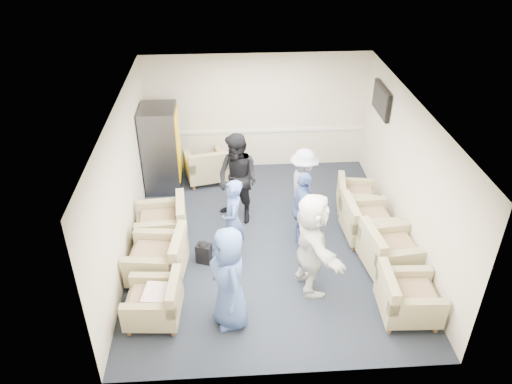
{
  "coord_description": "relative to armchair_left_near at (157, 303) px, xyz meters",
  "views": [
    {
      "loc": [
        -0.69,
        -7.48,
        5.79
      ],
      "look_at": [
        -0.19,
        0.2,
        0.98
      ],
      "focal_mm": 35.0,
      "sensor_mm": 36.0,
      "label": 1
    }
  ],
  "objects": [
    {
      "name": "person_front_left",
      "position": [
        1.11,
        -0.11,
        0.53
      ],
      "size": [
        0.77,
        0.96,
        1.71
      ],
      "primitive_type": "imported",
      "rotation": [
        0.0,
        0.0,
        -1.27
      ],
      "color": "#405999",
      "rests_on": "floor"
    },
    {
      "name": "pillow",
      "position": [
        -0.01,
        0.0,
        0.17
      ],
      "size": [
        0.4,
        0.49,
        0.13
      ],
      "primitive_type": "cube",
      "rotation": [
        0.0,
        0.0,
        -1.7
      ],
      "color": "white",
      "rests_on": "armchair_left_near"
    },
    {
      "name": "armchair_right_far",
      "position": [
        3.7,
        2.8,
        -0.03
      ],
      "size": [
        0.86,
        0.86,
        0.6
      ],
      "rotation": [
        0.0,
        0.0,
        1.41
      ],
      "color": "#968A61",
      "rests_on": "floor"
    },
    {
      "name": "floor",
      "position": [
        1.84,
        1.85,
        -0.33
      ],
      "size": [
        6.0,
        6.0,
        0.0
      ],
      "primitive_type": "plane",
      "color": "black",
      "rests_on": "ground"
    },
    {
      "name": "vending_machine",
      "position": [
        -0.25,
        4.0,
        0.61
      ],
      "size": [
        0.76,
        0.89,
        1.87
      ],
      "color": "#45454B",
      "rests_on": "floor"
    },
    {
      "name": "person_back_right",
      "position": [
        2.6,
        2.54,
        0.45
      ],
      "size": [
        0.62,
        1.02,
        1.55
      ],
      "primitive_type": "imported",
      "rotation": [
        0.0,
        0.0,
        1.62
      ],
      "color": "silver",
      "rests_on": "floor"
    },
    {
      "name": "back_wall",
      "position": [
        1.84,
        4.85,
        1.02
      ],
      "size": [
        5.0,
        0.02,
        2.7
      ],
      "primitive_type": "cube",
      "color": "beige",
      "rests_on": "floor"
    },
    {
      "name": "armchair_right_near",
      "position": [
        3.8,
        -0.17,
        0.02
      ],
      "size": [
        0.9,
        0.9,
        0.7
      ],
      "rotation": [
        0.0,
        0.0,
        1.53
      ],
      "color": "#968A61",
      "rests_on": "floor"
    },
    {
      "name": "tv",
      "position": [
        4.28,
        3.65,
        1.72
      ],
      "size": [
        0.1,
        1.0,
        0.58
      ],
      "color": "black",
      "rests_on": "right_wall"
    },
    {
      "name": "armchair_corner",
      "position": [
        0.67,
        4.18,
        0.02
      ],
      "size": [
        1.04,
        1.04,
        0.7
      ],
      "rotation": [
        0.0,
        0.0,
        3.37
      ],
      "color": "#968A61",
      "rests_on": "floor"
    },
    {
      "name": "backpack",
      "position": [
        0.68,
        1.33,
        -0.1
      ],
      "size": [
        0.31,
        0.26,
        0.45
      ],
      "rotation": [
        0.0,
        0.0,
        -0.34
      ],
      "color": "black",
      "rests_on": "floor"
    },
    {
      "name": "person_back_left",
      "position": [
        1.34,
        2.62,
        0.6
      ],
      "size": [
        1.13,
        1.12,
        1.84
      ],
      "primitive_type": "imported",
      "rotation": [
        0.0,
        0.0,
        -0.75
      ],
      "color": "black",
      "rests_on": "floor"
    },
    {
      "name": "armchair_left_far",
      "position": [
        -0.05,
        2.01,
        0.03
      ],
      "size": [
        0.97,
        0.97,
        0.72
      ],
      "rotation": [
        0.0,
        0.0,
        -1.5
      ],
      "color": "#968A61",
      "rests_on": "floor"
    },
    {
      "name": "ceiling",
      "position": [
        1.84,
        1.85,
        2.37
      ],
      "size": [
        6.0,
        6.0,
        0.0
      ],
      "primitive_type": "plane",
      "rotation": [
        3.14,
        0.0,
        0.0
      ],
      "color": "silver",
      "rests_on": "back_wall"
    },
    {
      "name": "armchair_left_mid",
      "position": [
        -0.03,
        0.98,
        0.04
      ],
      "size": [
        1.03,
        1.03,
        0.74
      ],
      "rotation": [
        0.0,
        0.0,
        -1.69
      ],
      "color": "#968A61",
      "rests_on": "floor"
    },
    {
      "name": "person_mid_left",
      "position": [
        1.21,
        1.45,
        0.46
      ],
      "size": [
        0.39,
        0.58,
        1.57
      ],
      "primitive_type": "imported",
      "rotation": [
        0.0,
        0.0,
        -1.55
      ],
      "color": "#405999",
      "rests_on": "floor"
    },
    {
      "name": "chair_rail",
      "position": [
        1.84,
        4.83,
        0.57
      ],
      "size": [
        4.98,
        0.04,
        0.06
      ],
      "primitive_type": "cube",
      "color": "silver",
      "rests_on": "back_wall"
    },
    {
      "name": "armchair_right_midfar",
      "position": [
        3.69,
        1.85,
        0.03
      ],
      "size": [
        0.92,
        0.92,
        0.7
      ],
      "rotation": [
        0.0,
        0.0,
        1.62
      ],
      "color": "#968A61",
      "rests_on": "floor"
    },
    {
      "name": "armchair_right_midnear",
      "position": [
        3.85,
        0.91,
        0.04
      ],
      "size": [
        1.03,
        1.03,
        0.74
      ],
      "rotation": [
        0.0,
        0.0,
        1.69
      ],
      "color": "#968A61",
      "rests_on": "floor"
    },
    {
      "name": "person_front_right",
      "position": [
        2.44,
        0.57,
        0.57
      ],
      "size": [
        0.82,
        1.74,
        1.8
      ],
      "primitive_type": "imported",
      "rotation": [
        0.0,
        0.0,
        1.75
      ],
      "color": "white",
      "rests_on": "floor"
    },
    {
      "name": "armchair_left_near",
      "position": [
        0.0,
        0.0,
        0.0
      ],
      "size": [
        0.87,
        0.87,
        0.65
      ],
      "rotation": [
        0.0,
        0.0,
        -1.64
      ],
      "color": "#968A61",
      "rests_on": "floor"
    },
    {
      "name": "front_wall",
      "position": [
        1.84,
        -1.15,
        1.02
      ],
      "size": [
        5.0,
        0.02,
        2.7
      ],
      "primitive_type": "cube",
      "color": "beige",
      "rests_on": "floor"
    },
    {
      "name": "right_wall",
      "position": [
        4.34,
        1.85,
        1.02
      ],
      "size": [
        0.02,
        6.0,
        2.7
      ],
      "primitive_type": "cube",
      "color": "beige",
      "rests_on": "floor"
    },
    {
      "name": "person_mid_right",
      "position": [
        2.47,
        1.71,
        0.44
      ],
      "size": [
        0.4,
        0.91,
        1.53
      ],
      "primitive_type": "imported",
      "rotation": [
        0.0,
        0.0,
        1.6
      ],
      "color": "#405999",
      "rests_on": "floor"
    },
    {
      "name": "left_wall",
      "position": [
        -0.66,
        1.85,
        1.02
      ],
      "size": [
        0.02,
        6.0,
        2.7
      ],
      "primitive_type": "cube",
      "color": "beige",
      "rests_on": "floor"
    }
  ]
}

